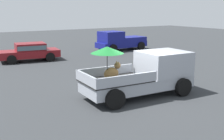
# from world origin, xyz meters

# --- Properties ---
(ground_plane) EXTENTS (80.00, 80.00, 0.00)m
(ground_plane) POSITION_xyz_m (0.00, 0.00, 0.00)
(ground_plane) COLOR #2D3033
(pickup_truck_main) EXTENTS (5.13, 2.43, 2.30)m
(pickup_truck_main) POSITION_xyz_m (0.40, -0.01, 0.98)
(pickup_truck_main) COLOR black
(pickup_truck_main) RESTS_ON ground
(pickup_truck_red) EXTENTS (4.87, 2.32, 1.80)m
(pickup_truck_red) POSITION_xyz_m (7.19, 12.28, 0.87)
(pickup_truck_red) COLOR black
(pickup_truck_red) RESTS_ON ground
(parked_sedan_near) EXTENTS (4.48, 2.38, 1.33)m
(parked_sedan_near) POSITION_xyz_m (-1.56, 11.20, 0.74)
(parked_sedan_near) COLOR black
(parked_sedan_near) RESTS_ON ground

